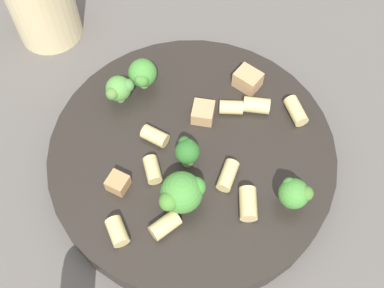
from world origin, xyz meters
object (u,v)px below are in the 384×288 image
Objects in this scene: broccoli_floret_3 at (143,74)px; rigatoni_7 at (231,107)px; pasta_bowl at (192,155)px; rigatoni_8 at (228,175)px; rigatoni_0 at (296,111)px; drinking_glass at (43,8)px; broccoli_floret_2 at (182,193)px; chicken_chunk_1 at (248,80)px; chicken_chunk_0 at (118,183)px; rigatoni_1 at (166,225)px; rigatoni_4 at (152,170)px; broccoli_floret_1 at (119,89)px; broccoli_floret_4 at (185,150)px; rigatoni_2 at (256,105)px; rigatoni_5 at (117,231)px; rigatoni_3 at (248,204)px; broccoli_floret_0 at (294,193)px; rigatoni_6 at (155,135)px; chicken_chunk_2 at (205,113)px.

rigatoni_7 is at bearing -93.10° from broccoli_floret_3.
pasta_bowl is 9.70× the size of rigatoni_8.
rigatoni_0 is 0.31m from drinking_glass.
chicken_chunk_1 is (0.15, -0.03, -0.01)m from broccoli_floret_2.
chicken_chunk_0 is 0.20× the size of drinking_glass.
rigatoni_1 is 0.06m from rigatoni_4.
drinking_glass is (0.13, 0.21, 0.02)m from pasta_bowl.
broccoli_floret_4 is at bearing -120.61° from broccoli_floret_1.
broccoli_floret_2 is 0.13m from rigatoni_2.
rigatoni_7 is at bearing -22.32° from rigatoni_5.
chicken_chunk_1 is (0.14, 0.03, 0.00)m from rigatoni_3.
drinking_glass is (0.16, 0.19, 0.00)m from rigatoni_4.
broccoli_floret_4 reaches higher than chicken_chunk_0.
pasta_bowl is 11.16× the size of rigatoni_4.
broccoli_floret_0 is at bearing -68.23° from rigatoni_3.
rigatoni_6 is (-0.06, 0.09, -0.00)m from rigatoni_2.
rigatoni_8 is at bearing -119.92° from drinking_glass.
rigatoni_0 and rigatoni_7 have the same top height.
broccoli_floret_1 reaches higher than rigatoni_7.
rigatoni_1 is 0.30m from drinking_glass.
rigatoni_6 is 0.08m from rigatoni_8.
broccoli_floret_3 is at bearing 93.16° from rigatoni_0.
broccoli_floret_1 is 1.25× the size of rigatoni_6.
pasta_bowl is 10.49× the size of rigatoni_1.
broccoli_floret_0 is at bearing -62.88° from rigatoni_5.
chicken_chunk_0 is at bearing 139.17° from rigatoni_2.
broccoli_floret_0 is 1.33× the size of rigatoni_1.
pasta_bowl is at bearing 127.31° from rigatoni_0.
broccoli_floret_1 is at bearing 45.38° from broccoli_floret_2.
chicken_chunk_0 is (-0.03, 0.16, -0.02)m from broccoli_floret_0.
pasta_bowl is 0.11m from rigatoni_5.
chicken_chunk_1 is at bearing -97.97° from drinking_glass.
broccoli_floret_3 is 0.16m from rigatoni_1.
broccoli_floret_1 is 0.10m from broccoli_floret_4.
rigatoni_3 reaches higher than rigatoni_6.
rigatoni_5 and chicken_chunk_2 have the same top height.
rigatoni_2 is (0.06, -0.05, 0.02)m from pasta_bowl.
drinking_glass is at bearing 60.08° from rigatoni_8.
chicken_chunk_0 is at bearing 96.29° from rigatoni_3.
rigatoni_3 reaches higher than rigatoni_0.
drinking_glass reaches higher than rigatoni_8.
rigatoni_7 is (0.14, -0.02, -0.00)m from rigatoni_1.
broccoli_floret_4 reaches higher than rigatoni_7.
drinking_glass is (0.18, 0.22, -0.01)m from broccoli_floret_2.
rigatoni_6 is at bearing 141.18° from chicken_chunk_1.
broccoli_floret_3 reaches higher than rigatoni_2.
rigatoni_8 is (-0.08, -0.02, -0.00)m from rigatoni_7.
chicken_chunk_0 is (-0.06, 0.02, -0.00)m from rigatoni_6.
rigatoni_3 is at bearing -58.18° from rigatoni_1.
broccoli_floret_0 reaches higher than rigatoni_1.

